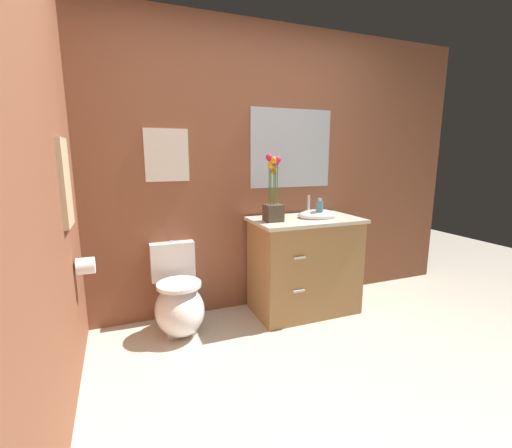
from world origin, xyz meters
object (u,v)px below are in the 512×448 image
(flower_vase, at_px, (273,199))
(wall_poster, at_px, (167,155))
(soap_bottle, at_px, (319,209))
(wall_mirror, at_px, (291,149))
(hanging_towel, at_px, (65,183))
(vanity_cabinet, at_px, (305,264))
(toilet_paper_roll, at_px, (86,266))
(toilet, at_px, (179,302))

(flower_vase, distance_m, wall_poster, 0.93)
(soap_bottle, bearing_deg, wall_mirror, 105.82)
(flower_vase, bearing_deg, wall_mirror, 44.60)
(wall_poster, distance_m, hanging_towel, 0.89)
(vanity_cabinet, height_order, toilet_paper_roll, vanity_cabinet)
(toilet, height_order, hanging_towel, hanging_towel)
(vanity_cabinet, xyz_separation_m, wall_mirror, (-0.00, 0.29, 1.01))
(toilet, xyz_separation_m, toilet_paper_roll, (-0.61, -0.20, 0.44))
(vanity_cabinet, bearing_deg, toilet, 178.65)
(wall_mirror, bearing_deg, flower_vase, -135.40)
(wall_poster, relative_size, toilet_paper_roll, 3.79)
(soap_bottle, bearing_deg, hanging_towel, -173.41)
(toilet, xyz_separation_m, hanging_towel, (-0.67, -0.30, 0.99))
(flower_vase, bearing_deg, toilet_paper_roll, -173.98)
(flower_vase, bearing_deg, vanity_cabinet, 3.74)
(vanity_cabinet, height_order, wall_poster, wall_poster)
(hanging_towel, bearing_deg, toilet, 24.39)
(toilet, bearing_deg, soap_bottle, -4.01)
(vanity_cabinet, distance_m, soap_bottle, 0.51)
(vanity_cabinet, distance_m, toilet_paper_roll, 1.76)
(flower_vase, bearing_deg, wall_poster, 158.43)
(vanity_cabinet, distance_m, hanging_towel, 1.98)
(hanging_towel, distance_m, toilet_paper_roll, 0.56)
(toilet, relative_size, wall_mirror, 0.86)
(vanity_cabinet, relative_size, wall_poster, 2.48)
(vanity_cabinet, relative_size, soap_bottle, 5.81)
(toilet_paper_roll, bearing_deg, wall_mirror, 15.01)
(toilet, height_order, toilet_paper_roll, toilet_paper_roll)
(hanging_towel, bearing_deg, vanity_cabinet, 8.80)
(soap_bottle, distance_m, wall_mirror, 0.63)
(toilet, xyz_separation_m, wall_mirror, (1.12, 0.27, 1.21))
(flower_vase, bearing_deg, toilet, 176.59)
(wall_mirror, bearing_deg, wall_poster, 180.00)
(toilet, distance_m, wall_mirror, 1.67)
(wall_poster, xyz_separation_m, wall_mirror, (1.12, 0.00, 0.06))
(wall_poster, bearing_deg, soap_bottle, -16.18)
(flower_vase, height_order, soap_bottle, flower_vase)
(wall_mirror, xyz_separation_m, hanging_towel, (-1.79, -0.57, -0.22))
(wall_poster, distance_m, wall_mirror, 1.12)
(vanity_cabinet, xyz_separation_m, flower_vase, (-0.32, -0.02, 0.60))
(toilet_paper_roll, bearing_deg, hanging_towel, -117.22)
(flower_vase, bearing_deg, hanging_towel, -170.10)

